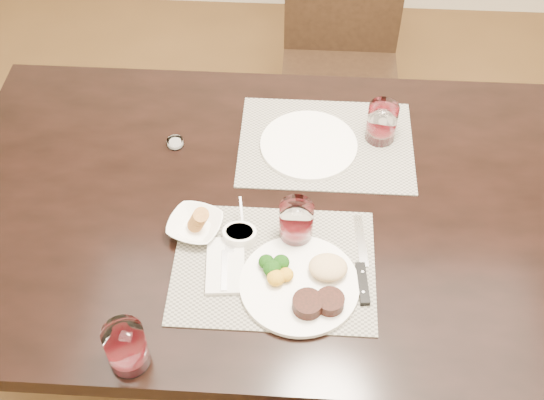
# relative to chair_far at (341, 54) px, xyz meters

# --- Properties ---
(ground_plane) EXTENTS (4.50, 4.50, 0.00)m
(ground_plane) POSITION_rel_chair_far_xyz_m (0.00, -0.93, -0.50)
(ground_plane) COLOR #402B14
(ground_plane) RESTS_ON ground
(dining_table) EXTENTS (2.00, 1.00, 0.75)m
(dining_table) POSITION_rel_chair_far_xyz_m (0.00, -0.93, 0.16)
(dining_table) COLOR black
(dining_table) RESTS_ON ground
(chair_far) EXTENTS (0.42, 0.42, 0.90)m
(chair_far) POSITION_rel_chair_far_xyz_m (0.00, 0.00, 0.00)
(chair_far) COLOR black
(chair_far) RESTS_ON ground
(placemat_near) EXTENTS (0.46, 0.34, 0.00)m
(placemat_near) POSITION_rel_chair_far_xyz_m (-0.18, -1.12, 0.25)
(placemat_near) COLOR gray
(placemat_near) RESTS_ON dining_table
(placemat_far) EXTENTS (0.46, 0.34, 0.00)m
(placemat_far) POSITION_rel_chair_far_xyz_m (-0.06, -0.72, 0.25)
(placemat_far) COLOR gray
(placemat_far) RESTS_ON dining_table
(dinner_plate) EXTENTS (0.27, 0.27, 0.05)m
(dinner_plate) POSITION_rel_chair_far_xyz_m (-0.11, -1.18, 0.27)
(dinner_plate) COLOR white
(dinner_plate) RESTS_ON placemat_near
(napkin_fork) EXTENTS (0.10, 0.16, 0.02)m
(napkin_fork) POSITION_rel_chair_far_xyz_m (-0.29, -1.13, 0.26)
(napkin_fork) COLOR silver
(napkin_fork) RESTS_ON placemat_near
(steak_knife) EXTENTS (0.03, 0.25, 0.01)m
(steak_knife) POSITION_rel_chair_far_xyz_m (0.02, -1.13, 0.26)
(steak_knife) COLOR white
(steak_knife) RESTS_ON placemat_near
(cracker_bowl) EXTENTS (0.15, 0.15, 0.06)m
(cracker_bowl) POSITION_rel_chair_far_xyz_m (-0.37, -1.03, 0.27)
(cracker_bowl) COLOR white
(cracker_bowl) RESTS_ON placemat_near
(sauce_ramekin) EXTENTS (0.08, 0.12, 0.06)m
(sauce_ramekin) POSITION_rel_chair_far_xyz_m (-0.26, -1.05, 0.27)
(sauce_ramekin) COLOR white
(sauce_ramekin) RESTS_ON placemat_near
(wine_glass_near) EXTENTS (0.08, 0.08, 0.11)m
(wine_glass_near) POSITION_rel_chair_far_xyz_m (-0.13, -1.04, 0.30)
(wine_glass_near) COLOR white
(wine_glass_near) RESTS_ON placemat_near
(far_plate) EXTENTS (0.26, 0.26, 0.01)m
(far_plate) POSITION_rel_chair_far_xyz_m (-0.11, -0.73, 0.26)
(far_plate) COLOR white
(far_plate) RESTS_ON placemat_far
(wine_glass_far) EXTENTS (0.08, 0.08, 0.11)m
(wine_glass_far) POSITION_rel_chair_far_xyz_m (0.08, -0.69, 0.30)
(wine_glass_far) COLOR white
(wine_glass_far) RESTS_ON placemat_far
(wine_glass_side) EXTENTS (0.08, 0.08, 0.11)m
(wine_glass_side) POSITION_rel_chair_far_xyz_m (-0.46, -1.37, 0.30)
(wine_glass_side) COLOR white
(wine_glass_side) RESTS_ON dining_table
(salt_cellar) EXTENTS (0.04, 0.04, 0.02)m
(salt_cellar) POSITION_rel_chair_far_xyz_m (-0.46, -0.74, 0.26)
(salt_cellar) COLOR white
(salt_cellar) RESTS_ON dining_table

